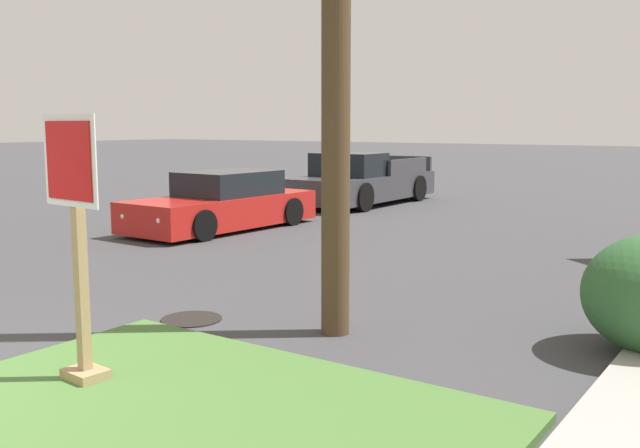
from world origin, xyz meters
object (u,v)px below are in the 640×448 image
object	(u,v)px
pickup_truck_charcoal	(361,183)
parked_sedan_red	(223,204)
manhole_cover	(191,319)
stop_sign	(78,251)

from	to	relation	value
pickup_truck_charcoal	parked_sedan_red	bearing A→B (deg)	-89.04
manhole_cover	pickup_truck_charcoal	bearing A→B (deg)	112.31
manhole_cover	parked_sedan_red	xyz separation A→B (m)	(-4.62, 5.62, 0.53)
stop_sign	manhole_cover	bearing A→B (deg)	110.58
stop_sign	pickup_truck_charcoal	size ratio (longest dim) A/B	0.42
parked_sedan_red	stop_sign	bearing A→B (deg)	-54.94
stop_sign	parked_sedan_red	distance (m)	9.41
pickup_truck_charcoal	stop_sign	bearing A→B (deg)	-67.95
stop_sign	parked_sedan_red	size ratio (longest dim) A/B	0.50
parked_sedan_red	pickup_truck_charcoal	distance (m)	5.87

